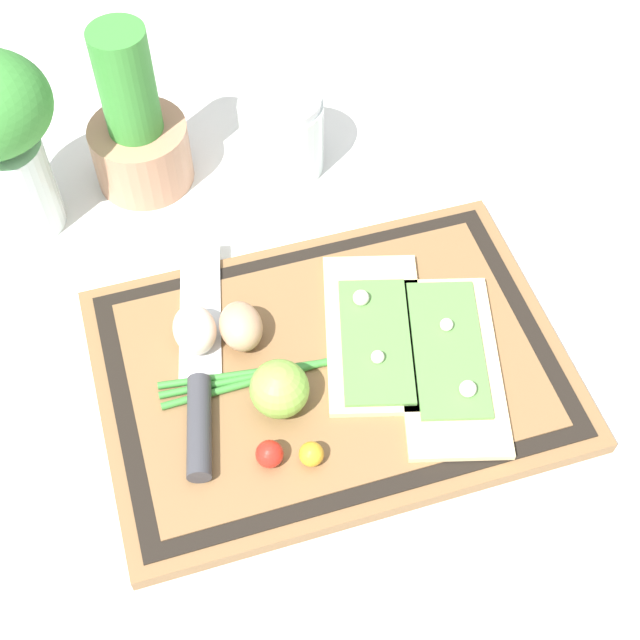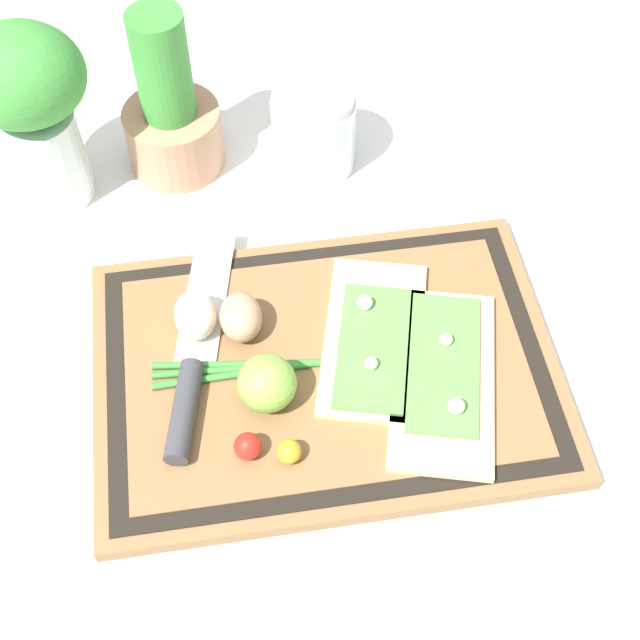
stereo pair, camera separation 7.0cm
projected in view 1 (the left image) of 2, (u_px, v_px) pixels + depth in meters
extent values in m
plane|color=silver|center=(332.00, 373.00, 0.86)|extent=(6.00, 6.00, 0.00)
cube|color=brown|center=(332.00, 369.00, 0.85)|extent=(0.44, 0.31, 0.02)
cube|color=black|center=(332.00, 364.00, 0.85)|extent=(0.41, 0.29, 0.00)
cube|color=brown|center=(332.00, 363.00, 0.85)|extent=(0.38, 0.26, 0.00)
cube|color=beige|center=(449.00, 364.00, 0.84)|extent=(0.14, 0.22, 0.01)
cube|color=#568942|center=(448.00, 348.00, 0.84)|extent=(0.10, 0.17, 0.00)
sphere|color=silver|center=(468.00, 389.00, 0.81)|extent=(0.02, 0.02, 0.02)
sphere|color=silver|center=(446.00, 323.00, 0.85)|extent=(0.01, 0.01, 0.01)
cube|color=beige|center=(374.00, 332.00, 0.86)|extent=(0.14, 0.20, 0.01)
cube|color=#568942|center=(376.00, 340.00, 0.85)|extent=(0.10, 0.16, 0.00)
sphere|color=silver|center=(361.00, 298.00, 0.87)|extent=(0.02, 0.02, 0.02)
sphere|color=silver|center=(378.00, 357.00, 0.83)|extent=(0.01, 0.01, 0.01)
cube|color=silver|center=(200.00, 309.00, 0.88)|extent=(0.08, 0.18, 0.00)
cylinder|color=#38383D|center=(199.00, 427.00, 0.79)|extent=(0.04, 0.10, 0.02)
ellipsoid|color=tan|center=(241.00, 326.00, 0.84)|extent=(0.04, 0.05, 0.04)
ellipsoid|color=beige|center=(195.00, 329.00, 0.84)|extent=(0.04, 0.05, 0.04)
sphere|color=#7FB742|center=(279.00, 389.00, 0.80)|extent=(0.05, 0.05, 0.05)
sphere|color=red|center=(269.00, 454.00, 0.77)|extent=(0.02, 0.02, 0.02)
sphere|color=gold|center=(311.00, 454.00, 0.78)|extent=(0.02, 0.02, 0.02)
cylinder|color=#388433|center=(320.00, 362.00, 0.84)|extent=(0.31, 0.05, 0.01)
cylinder|color=#388433|center=(320.00, 362.00, 0.84)|extent=(0.31, 0.03, 0.01)
cylinder|color=#388433|center=(320.00, 362.00, 0.84)|extent=(0.31, 0.01, 0.01)
cylinder|color=#AD7A5B|center=(142.00, 153.00, 0.98)|extent=(0.11, 0.11, 0.07)
cylinder|color=#388433|center=(129.00, 96.00, 0.92)|extent=(0.06, 0.06, 0.16)
cylinder|color=silver|center=(282.00, 135.00, 0.99)|extent=(0.09, 0.09, 0.09)
cylinder|color=#B73323|center=(283.00, 153.00, 1.01)|extent=(0.08, 0.08, 0.03)
cylinder|color=silver|center=(280.00, 101.00, 0.95)|extent=(0.09, 0.09, 0.01)
cylinder|color=silver|center=(16.00, 185.00, 0.93)|extent=(0.08, 0.08, 0.11)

